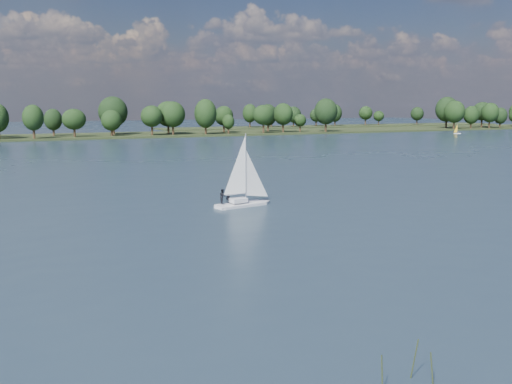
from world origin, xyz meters
TOP-DOWN VIEW (x-y plane):
  - ground at (0.00, 100.00)m, footprint 700.00×700.00m
  - far_shore at (0.00, 212.00)m, footprint 660.00×40.00m
  - far_shore_back at (160.00, 260.00)m, footprint 220.00×30.00m
  - sailboat at (-1.50, 39.29)m, footprint 7.61×3.52m
  - dinghy_orange at (161.40, 168.44)m, footprint 3.07×2.39m
  - treeline at (-0.14, 207.78)m, footprint 563.08×73.65m

SIDE VIEW (x-z plane):
  - ground at x=0.00m, z-range 0.00..0.00m
  - far_shore at x=0.00m, z-range -0.75..0.75m
  - far_shore_back at x=160.00m, z-range -0.70..0.70m
  - dinghy_orange at x=161.40m, z-range -1.21..3.39m
  - sailboat at x=-1.50m, z-range -2.14..7.53m
  - treeline at x=-0.14m, z-range -0.98..17.21m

